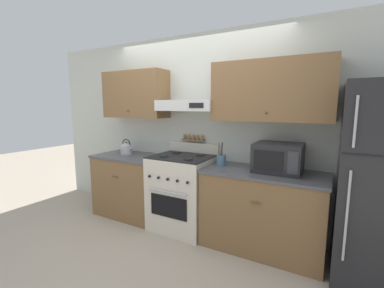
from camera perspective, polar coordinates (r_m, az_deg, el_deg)
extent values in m
plane|color=#B2A38E|center=(3.37, -5.05, -20.01)|extent=(16.00, 16.00, 0.00)
cube|color=silver|center=(3.57, 0.89, 3.14)|extent=(5.20, 0.08, 2.55)
cube|color=brown|center=(3.90, -12.43, 10.65)|extent=(1.00, 0.33, 0.66)
sphere|color=brown|center=(3.77, -14.11, 7.15)|extent=(0.02, 0.02, 0.02)
cube|color=brown|center=(3.00, 17.09, 11.18)|extent=(1.30, 0.33, 0.66)
sphere|color=brown|center=(2.82, 16.12, 6.71)|extent=(0.02, 0.02, 0.02)
cube|color=silver|center=(3.36, -0.94, 8.56)|extent=(0.80, 0.37, 0.14)
cube|color=black|center=(3.08, 0.92, 8.57)|extent=(0.19, 0.01, 0.06)
cube|color=brown|center=(3.51, 0.26, 0.91)|extent=(0.34, 0.07, 0.02)
cylinder|color=olive|center=(3.58, -1.65, 1.68)|extent=(0.03, 0.03, 0.06)
cylinder|color=olive|center=(3.54, -0.70, 1.62)|extent=(0.03, 0.03, 0.06)
cylinder|color=olive|center=(3.51, 0.26, 1.56)|extent=(0.03, 0.03, 0.06)
cylinder|color=olive|center=(3.48, 1.25, 1.49)|extent=(0.03, 0.03, 0.06)
cylinder|color=olive|center=(3.45, 2.25, 1.42)|extent=(0.03, 0.03, 0.06)
cube|color=brown|center=(3.97, -13.25, -9.01)|extent=(1.00, 0.63, 0.86)
cube|color=#4C4C51|center=(3.86, -13.47, -2.66)|extent=(1.03, 0.65, 0.03)
cylinder|color=brown|center=(3.68, -16.79, -7.06)|extent=(0.10, 0.01, 0.01)
cube|color=brown|center=(3.08, 15.37, -14.26)|extent=(1.30, 0.63, 0.86)
cube|color=#4C4C51|center=(2.94, 15.71, -6.20)|extent=(1.32, 0.65, 0.03)
cylinder|color=brown|center=(2.71, 13.86, -12.60)|extent=(0.10, 0.01, 0.01)
cube|color=beige|center=(3.42, -2.15, -10.78)|extent=(0.75, 0.64, 0.96)
cube|color=black|center=(3.19, -5.28, -13.74)|extent=(0.51, 0.01, 0.27)
cylinder|color=#ADAFB5|center=(3.11, -5.59, -10.61)|extent=(0.53, 0.02, 0.02)
cube|color=black|center=(3.29, -2.19, -2.80)|extent=(0.75, 0.64, 0.01)
cylinder|color=#232326|center=(3.26, -6.32, -2.70)|extent=(0.11, 0.11, 0.02)
cylinder|color=#232326|center=(3.07, -0.81, -3.36)|extent=(0.11, 0.11, 0.02)
cylinder|color=#232326|center=(3.51, -3.40, -1.86)|extent=(0.11, 0.11, 0.02)
cylinder|color=#232326|center=(3.34, 1.84, -2.40)|extent=(0.11, 0.11, 0.02)
cylinder|color=black|center=(3.23, -9.45, -7.10)|extent=(0.03, 0.02, 0.03)
cylinder|color=black|center=(3.15, -7.51, -7.46)|extent=(0.03, 0.02, 0.03)
cylinder|color=black|center=(3.07, -5.46, -7.83)|extent=(0.03, 0.02, 0.03)
cylinder|color=black|center=(3.00, -3.30, -8.20)|extent=(0.03, 0.02, 0.03)
cylinder|color=black|center=(2.93, -1.04, -8.58)|extent=(0.03, 0.02, 0.03)
cube|color=beige|center=(3.54, 0.34, -0.78)|extent=(0.75, 0.04, 0.14)
cube|color=#232326|center=(2.82, 36.33, -7.57)|extent=(0.66, 0.75, 1.81)
cylinder|color=#ADAFB5|center=(2.32, 32.59, 4.19)|extent=(0.02, 0.02, 0.40)
cylinder|color=#ADAFB5|center=(2.48, 31.15, -13.62)|extent=(0.02, 0.02, 0.76)
cylinder|color=#B7B7BC|center=(3.95, -14.34, -1.25)|extent=(0.17, 0.17, 0.13)
ellipsoid|color=#B7B7BC|center=(3.94, -14.38, -0.33)|extent=(0.16, 0.16, 0.07)
sphere|color=black|center=(3.93, -14.40, 0.34)|extent=(0.02, 0.02, 0.02)
cylinder|color=#B7B7BC|center=(3.89, -13.47, -1.08)|extent=(0.11, 0.04, 0.09)
torus|color=black|center=(3.93, -14.39, -0.02)|extent=(0.15, 0.01, 0.15)
cube|color=#232326|center=(2.93, 18.58, -2.90)|extent=(0.50, 0.40, 0.31)
cube|color=black|center=(2.75, 16.56, -3.55)|extent=(0.30, 0.01, 0.20)
cube|color=#38383D|center=(2.71, 21.51, -3.97)|extent=(0.10, 0.01, 0.23)
cylinder|color=slate|center=(3.12, 6.52, -3.61)|extent=(0.11, 0.11, 0.13)
cylinder|color=olive|center=(3.09, 6.17, -1.09)|extent=(0.01, 0.05, 0.16)
cylinder|color=#28282B|center=(3.09, 6.67, -1.10)|extent=(0.01, 0.04, 0.16)
cylinder|color=#B2B2B7|center=(3.09, 7.01, -1.11)|extent=(0.01, 0.03, 0.16)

